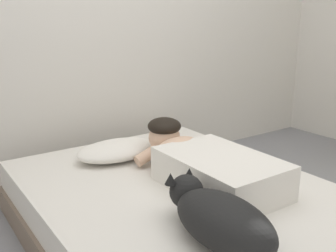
# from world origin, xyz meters

# --- Properties ---
(ground_plane) EXTENTS (12.74, 12.74, 0.00)m
(ground_plane) POSITION_xyz_m (0.00, 0.00, 0.00)
(ground_plane) COLOR gray
(back_wall) EXTENTS (4.37, 0.12, 2.50)m
(back_wall) POSITION_xyz_m (-0.00, 1.40, 1.25)
(back_wall) COLOR silver
(back_wall) RESTS_ON ground
(bed) EXTENTS (1.43, 1.95, 0.32)m
(bed) POSITION_xyz_m (-0.16, 0.18, 0.16)
(bed) COLOR #726051
(bed) RESTS_ON ground
(pillow) EXTENTS (0.52, 0.32, 0.11)m
(pillow) POSITION_xyz_m (-0.24, 0.77, 0.37)
(pillow) COLOR white
(pillow) RESTS_ON bed
(person_lying) EXTENTS (0.43, 0.92, 0.27)m
(person_lying) POSITION_xyz_m (-0.02, 0.21, 0.43)
(person_lying) COLOR silver
(person_lying) RESTS_ON bed
(dog) EXTENTS (0.26, 0.57, 0.21)m
(dog) POSITION_xyz_m (-0.35, -0.28, 0.42)
(dog) COLOR black
(dog) RESTS_ON bed
(coffee_cup) EXTENTS (0.12, 0.09, 0.07)m
(coffee_cup) POSITION_xyz_m (0.11, 0.65, 0.36)
(coffee_cup) COLOR #D84C47
(coffee_cup) RESTS_ON bed
(cell_phone) EXTENTS (0.07, 0.14, 0.01)m
(cell_phone) POSITION_xyz_m (0.00, -0.08, 0.32)
(cell_phone) COLOR black
(cell_phone) RESTS_ON bed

